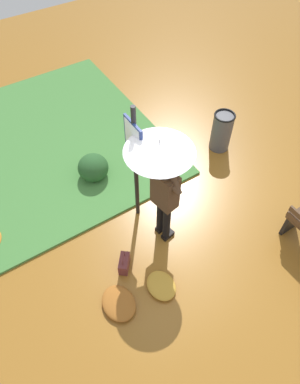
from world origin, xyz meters
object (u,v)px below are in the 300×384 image
Objects in this scene: handbag at (124,263)px; trash_bin at (222,131)px; person_with_umbrella at (162,169)px; info_sign_post at (135,155)px.

trash_bin is at bearing -66.42° from handbag.
person_with_umbrella is 2.45× the size of trash_bin.
handbag is at bearing 113.58° from trash_bin.
handbag is at bearing 137.76° from info_sign_post.
trash_bin is (1.31, -3.00, 0.29)m from handbag.
person_with_umbrella is at bearing -72.23° from handbag.
person_with_umbrella is 5.53× the size of handbag.
trash_bin is at bearing -77.24° from info_sign_post.
info_sign_post is at bearing 102.76° from trash_bin.
info_sign_post reaches higher than handbag.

